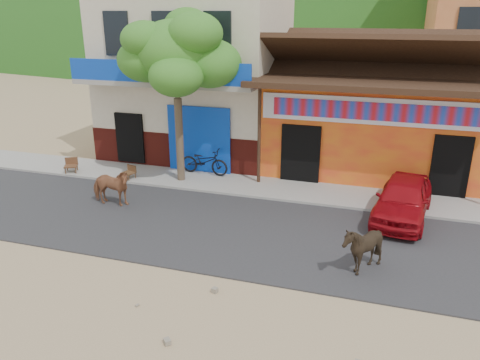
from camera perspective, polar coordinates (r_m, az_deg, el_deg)
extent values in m
plane|color=#9E825B|center=(11.15, 2.63, -12.64)|extent=(120.00, 120.00, 0.00)
cube|color=#28282B|center=(13.26, 5.41, -6.96)|extent=(60.00, 5.00, 0.04)
cube|color=gray|center=(16.40, 7.99, -1.50)|extent=(60.00, 2.00, 0.12)
cube|color=orange|center=(19.57, 16.05, 6.77)|extent=(8.00, 6.00, 3.60)
cube|color=beige|center=(20.79, -5.07, 12.95)|extent=(7.00, 6.00, 7.00)
imported|color=#9A5F3D|center=(15.59, -15.49, -0.84)|extent=(1.48, 0.69, 1.25)
imported|color=black|center=(11.63, 14.71, -8.02)|extent=(1.35, 1.25, 1.26)
imported|color=#A10B13|center=(14.92, 19.25, -2.17)|extent=(2.03, 3.88, 1.26)
imported|color=black|center=(17.79, -4.37, 2.28)|extent=(1.95, 0.80, 1.00)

